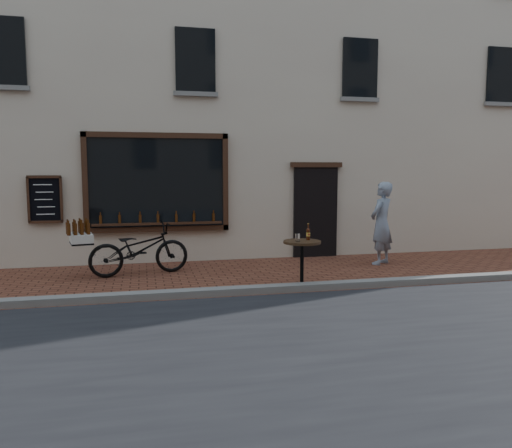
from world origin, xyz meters
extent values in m
plane|color=brown|center=(0.00, 0.00, 0.00)|extent=(90.00, 90.00, 0.00)
cube|color=slate|center=(0.00, 0.20, 0.06)|extent=(90.00, 0.25, 0.12)
cube|color=beige|center=(0.00, 6.50, 5.00)|extent=(28.00, 6.00, 10.00)
cube|color=black|center=(-1.90, 3.45, 1.85)|extent=(3.00, 0.06, 2.00)
cube|color=black|center=(-1.90, 3.43, 2.91)|extent=(3.24, 0.10, 0.12)
cube|color=black|center=(-1.90, 3.43, 0.79)|extent=(3.24, 0.10, 0.12)
cube|color=black|center=(-3.46, 3.43, 1.85)|extent=(0.12, 0.10, 2.24)
cube|color=black|center=(-0.34, 3.43, 1.85)|extent=(0.12, 0.10, 2.24)
cube|color=black|center=(-1.90, 3.38, 0.92)|extent=(2.90, 0.16, 0.05)
cube|color=black|center=(1.90, 3.46, 1.10)|extent=(1.10, 0.10, 2.20)
cube|color=black|center=(1.90, 3.43, 2.26)|extent=(1.30, 0.10, 0.12)
cube|color=black|center=(-4.30, 3.44, 1.50)|extent=(0.62, 0.04, 0.92)
cylinder|color=#3D1C07|center=(-3.15, 3.38, 1.04)|extent=(0.06, 0.06, 0.19)
cylinder|color=#3D1C07|center=(-2.73, 3.38, 1.04)|extent=(0.06, 0.06, 0.19)
cylinder|color=#3D1C07|center=(-2.32, 3.38, 1.04)|extent=(0.06, 0.06, 0.19)
cylinder|color=#3D1C07|center=(-1.90, 3.38, 1.04)|extent=(0.06, 0.06, 0.19)
cylinder|color=#3D1C07|center=(-1.48, 3.38, 1.04)|extent=(0.06, 0.06, 0.19)
cylinder|color=#3D1C07|center=(-1.07, 3.38, 1.04)|extent=(0.06, 0.06, 0.19)
cylinder|color=#3D1C07|center=(-0.65, 3.38, 1.04)|extent=(0.06, 0.06, 0.19)
cube|color=black|center=(-5.00, 3.46, 4.60)|extent=(0.90, 0.06, 1.40)
cube|color=black|center=(-1.00, 3.46, 4.60)|extent=(0.90, 0.06, 1.40)
cube|color=black|center=(3.00, 3.46, 4.60)|extent=(0.90, 0.06, 1.40)
cube|color=black|center=(7.00, 3.46, 4.60)|extent=(0.90, 0.06, 1.40)
imported|color=black|center=(-2.32, 2.21, 0.53)|extent=(2.12, 1.11, 1.06)
cube|color=black|center=(-3.42, 1.98, 0.73)|extent=(0.51, 0.64, 0.04)
cube|color=beige|center=(-3.42, 1.98, 0.83)|extent=(0.52, 0.66, 0.16)
cylinder|color=#3D1C07|center=(-3.26, 1.80, 1.02)|extent=(0.07, 0.07, 0.22)
cylinder|color=#3D1C07|center=(-3.37, 1.77, 1.02)|extent=(0.07, 0.07, 0.22)
cylinder|color=#3D1C07|center=(-3.49, 1.75, 1.02)|extent=(0.07, 0.07, 0.22)
cylinder|color=#3D1C07|center=(-3.60, 1.72, 1.02)|extent=(0.07, 0.07, 0.22)
cylinder|color=#3D1C07|center=(-3.29, 1.93, 1.02)|extent=(0.07, 0.07, 0.22)
cylinder|color=#3D1C07|center=(-3.40, 1.91, 1.02)|extent=(0.07, 0.07, 0.22)
cylinder|color=#3D1C07|center=(-3.52, 1.88, 1.02)|extent=(0.07, 0.07, 0.22)
cylinder|color=#3D1C07|center=(-3.63, 1.86, 1.02)|extent=(0.07, 0.07, 0.22)
cylinder|color=#3D1C07|center=(-3.32, 2.07, 1.02)|extent=(0.07, 0.07, 0.22)
cylinder|color=#3D1C07|center=(-3.43, 2.05, 1.02)|extent=(0.07, 0.07, 0.22)
cylinder|color=#3D1C07|center=(-3.55, 2.02, 1.02)|extent=(0.07, 0.07, 0.22)
cylinder|color=#3D1C07|center=(-3.66, 2.00, 1.02)|extent=(0.07, 0.07, 0.22)
cylinder|color=#3D1C07|center=(-3.35, 2.21, 1.02)|extent=(0.07, 0.07, 0.22)
cylinder|color=#3D1C07|center=(-3.46, 2.18, 1.02)|extent=(0.07, 0.07, 0.22)
cylinder|color=black|center=(0.54, 0.35, 0.02)|extent=(0.50, 0.50, 0.03)
cylinder|color=black|center=(0.54, 0.35, 0.43)|extent=(0.07, 0.07, 0.79)
cylinder|color=black|center=(0.54, 0.35, 0.85)|extent=(0.68, 0.68, 0.05)
cylinder|color=gold|center=(0.68, 0.42, 0.98)|extent=(0.07, 0.07, 0.07)
cylinder|color=white|center=(0.43, 0.27, 0.95)|extent=(0.09, 0.09, 0.15)
imported|color=gray|center=(3.03, 2.18, 0.94)|extent=(0.82, 0.77, 1.87)
camera|label=1|loc=(-2.24, -8.11, 2.15)|focal=35.00mm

